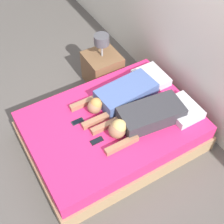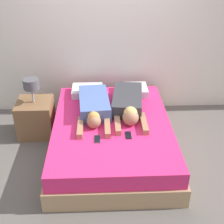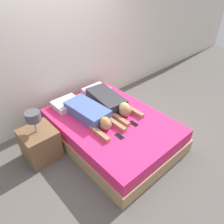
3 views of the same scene
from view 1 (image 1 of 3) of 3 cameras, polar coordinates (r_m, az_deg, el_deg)
name	(u,v)px [view 1 (image 1 of 3)]	position (r m, az deg, el deg)	size (l,w,h in m)	color
ground_plane	(112,141)	(4.19, 0.00, -5.31)	(12.00, 12.00, 0.00)	#5B5651
wall_back	(203,32)	(3.86, 16.25, 13.94)	(12.00, 0.06, 2.60)	silver
bed	(112,131)	(4.02, 0.00, -3.50)	(1.56, 2.13, 0.44)	tan
pillow_head_left	(151,78)	(4.32, 7.15, 6.24)	(0.45, 0.38, 0.10)	silver
pillow_head_right	(182,110)	(3.98, 12.72, 0.44)	(0.45, 0.38, 0.10)	silver
person_left	(120,95)	(3.99, 1.50, 3.04)	(0.45, 1.12, 0.21)	#4C66A5
person_right	(143,118)	(3.75, 5.73, -1.07)	(0.48, 1.14, 0.24)	#333338
cell_phone_left	(78,121)	(3.84, -6.31, -1.74)	(0.07, 0.16, 0.01)	#2D2D33
cell_phone_right	(97,141)	(3.65, -2.79, -5.27)	(0.07, 0.16, 0.01)	black
nightstand	(102,67)	(4.77, -1.76, 8.14)	(0.49, 0.49, 0.86)	brown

